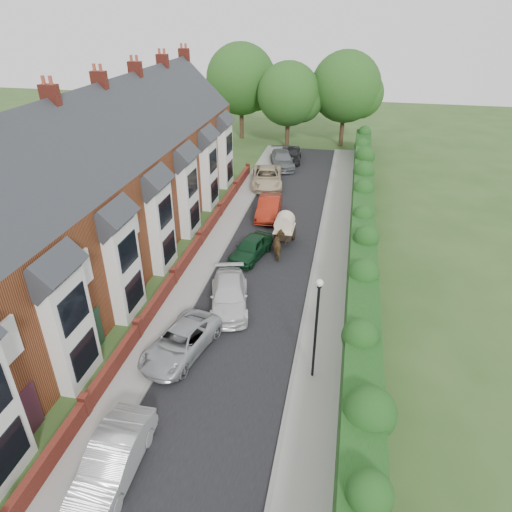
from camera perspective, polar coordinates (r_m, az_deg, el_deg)
The scene contains 23 objects.
ground at distance 19.02m, azimuth -5.28°, elevation -21.61°, with size 140.00×140.00×0.00m, color #2D4C1E.
road at distance 27.14m, azimuth 0.23°, elevation -3.54°, with size 6.00×58.00×0.02m, color black.
pavement_hedge_side at distance 26.74m, azimuth 8.90°, elevation -4.37°, with size 2.20×58.00×0.12m, color #999790.
pavement_house_side at distance 28.01m, azimuth -7.51°, elevation -2.56°, with size 1.70×58.00×0.12m, color #999790.
kerb_hedge_side at distance 26.77m, azimuth 6.66°, elevation -4.13°, with size 0.18×58.00×0.13m, color gray.
kerb_house_side at distance 27.78m, azimuth -5.95°, elevation -2.73°, with size 0.18×58.00×0.13m, color gray.
hedge at distance 25.96m, azimuth 13.12°, elevation -1.92°, with size 2.10×58.00×2.85m.
terrace_row at distance 27.96m, azimuth -21.61°, elevation 5.66°, with size 9.05×40.50×11.50m.
garden_wall_row at distance 27.33m, azimuth -10.21°, elevation -2.69°, with size 0.35×40.35×1.10m.
lamppost at distance 19.15m, azimuth 7.61°, elevation -7.65°, with size 0.32×0.32×5.16m.
tree_far_left at distance 52.64m, azimuth 4.49°, elevation 19.36°, with size 7.14×6.80×9.29m.
tree_far_right at distance 54.09m, azimuth 11.57°, elevation 19.81°, with size 7.98×7.60×10.31m.
tree_far_back at distance 56.46m, azimuth -1.44°, elevation 21.03°, with size 8.40×8.00×10.82m.
car_silver_a at distance 18.12m, azimuth -17.49°, elevation -23.10°, with size 1.58×4.52×1.49m, color #BBBCC0.
car_silver_b at distance 22.18m, azimuth -9.42°, elevation -10.54°, with size 2.19×4.76×1.32m, color #A5A7AC.
car_white at distance 24.97m, azimuth -3.38°, elevation -4.91°, with size 1.99×4.90×1.42m, color silver.
car_green at distance 29.63m, azimuth -0.64°, elevation 1.04°, with size 1.65×4.11×1.40m, color #0F341B.
car_red at distance 35.49m, azimuth 1.65°, elevation 6.13°, with size 1.63×4.67×1.54m, color maroon.
car_beige at distance 41.77m, azimuth 1.38°, elevation 9.81°, with size 2.65×5.74×1.60m, color beige.
car_grey at distance 46.95m, azimuth 3.29°, elevation 11.96°, with size 2.15×5.29×1.53m, color slate.
car_black at distance 48.81m, azimuth 4.57°, elevation 12.56°, with size 1.76×4.37×1.49m, color black.
horse at distance 29.70m, azimuth 2.97°, elevation 1.30°, with size 0.87×1.91×1.61m, color #4F381D.
horse_cart at distance 31.32m, azimuth 3.58°, elevation 3.75°, with size 1.37×3.03×2.19m.
Camera 1 is at (4.01, -11.35, 14.73)m, focal length 32.00 mm.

